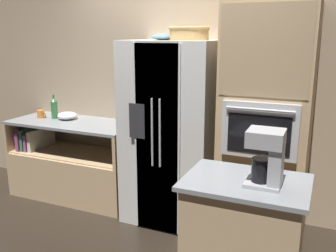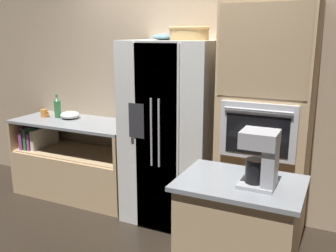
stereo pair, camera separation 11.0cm
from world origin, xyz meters
name	(u,v)px [view 1 (the left image)]	position (x,y,z in m)	size (l,w,h in m)	color
ground_plane	(169,218)	(0.00, 0.00, 0.00)	(20.00, 20.00, 0.00)	black
wall_back	(186,77)	(0.00, 0.44, 1.40)	(12.00, 0.06, 2.80)	tan
counter_left	(75,169)	(-1.22, 0.09, 0.32)	(1.46, 0.64, 0.88)	tan
refrigerator	(172,133)	(0.01, 0.06, 0.89)	(0.87, 0.74, 1.78)	silver
wall_oven	(266,125)	(0.91, 0.07, 1.06)	(0.74, 0.74, 2.11)	tan
island_counter	(243,244)	(0.95, -0.96, 0.47)	(0.79, 0.58, 0.93)	tan
wicker_basket	(189,33)	(0.18, 0.04, 1.85)	(0.37, 0.37, 0.12)	tan
fruit_bowl	(164,37)	(-0.07, 0.04, 1.81)	(0.23, 0.23, 0.06)	#668C99
bottle_tall	(54,108)	(-1.50, 0.15, 1.00)	(0.08, 0.08, 0.27)	#33723F
mug	(41,114)	(-1.67, 0.10, 0.93)	(0.12, 0.08, 0.09)	orange
mixing_bowl	(67,116)	(-1.34, 0.16, 0.92)	(0.22, 0.22, 0.09)	white
coffee_maker	(269,156)	(1.09, -0.99, 1.12)	(0.22, 0.20, 0.35)	#B2B2B7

